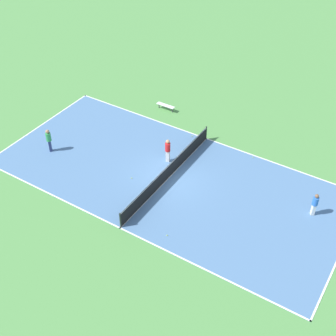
{
  "coord_description": "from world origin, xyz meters",
  "views": [
    {
      "loc": [
        19.81,
        12.47,
        20.2
      ],
      "look_at": [
        0.0,
        0.0,
        0.9
      ],
      "focal_mm": 50.0,
      "sensor_mm": 36.0,
      "label": 1
    }
  ],
  "objects": [
    {
      "name": "bench",
      "position": [
        -7.01,
        -4.64,
        0.39
      ],
      "size": [
        0.36,
        1.54,
        0.45
      ],
      "rotation": [
        0.0,
        0.0,
        1.57
      ],
      "color": "silver",
      "rests_on": "ground_plane"
    },
    {
      "name": "tennis_ball_left_sideline",
      "position": [
        -4.98,
        -1.02,
        0.06
      ],
      "size": [
        0.07,
        0.07,
        0.07
      ],
      "primitive_type": "sphere",
      "color": "#CCE033",
      "rests_on": "court_surface"
    },
    {
      "name": "tennis_ball_midcourt",
      "position": [
        -5.04,
        3.85,
        0.06
      ],
      "size": [
        0.07,
        0.07,
        0.07
      ],
      "primitive_type": "sphere",
      "color": "#CCE033",
      "rests_on": "court_surface"
    },
    {
      "name": "court_surface",
      "position": [
        0.0,
        0.0,
        0.01
      ],
      "size": [
        10.69,
        23.15,
        0.02
      ],
      "color": "#4C729E",
      "rests_on": "ground_plane"
    },
    {
      "name": "player_near_blue",
      "position": [
        -1.84,
        9.17,
        0.93
      ],
      "size": [
        0.5,
        0.5,
        1.6
      ],
      "rotation": [
        0.0,
        0.0,
        0.6
      ],
      "color": "white",
      "rests_on": "court_surface"
    },
    {
      "name": "tennis_net",
      "position": [
        0.0,
        0.0,
        0.59
      ],
      "size": [
        10.49,
        0.1,
        1.11
      ],
      "color": "black",
      "rests_on": "court_surface"
    },
    {
      "name": "player_far_green",
      "position": [
        1.89,
        -8.64,
        1.05
      ],
      "size": [
        0.51,
        0.51,
        1.79
      ],
      "rotation": [
        0.0,
        0.0,
        4.0
      ],
      "color": "navy",
      "rests_on": "court_surface"
    },
    {
      "name": "player_coach_red",
      "position": [
        -1.53,
        -0.99,
        1.06
      ],
      "size": [
        0.45,
        0.45,
        1.8
      ],
      "rotation": [
        0.0,
        0.0,
        5.02
      ],
      "color": "white",
      "rests_on": "court_surface"
    },
    {
      "name": "ground_plane",
      "position": [
        0.0,
        0.0,
        0.0
      ],
      "size": [
        80.0,
        80.0,
        0.0
      ],
      "primitive_type": "plane",
      "color": "#518E47"
    },
    {
      "name": "tennis_ball_far_baseline",
      "position": [
        4.34,
        2.67,
        0.06
      ],
      "size": [
        0.07,
        0.07,
        0.07
      ],
      "primitive_type": "sphere",
      "color": "#CCE033",
      "rests_on": "court_surface"
    },
    {
      "name": "tennis_ball_right_alley",
      "position": [
        1.3,
        -2.01,
        0.06
      ],
      "size": [
        0.07,
        0.07,
        0.07
      ],
      "primitive_type": "sphere",
      "color": "#CCE033",
      "rests_on": "court_surface"
    }
  ]
}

